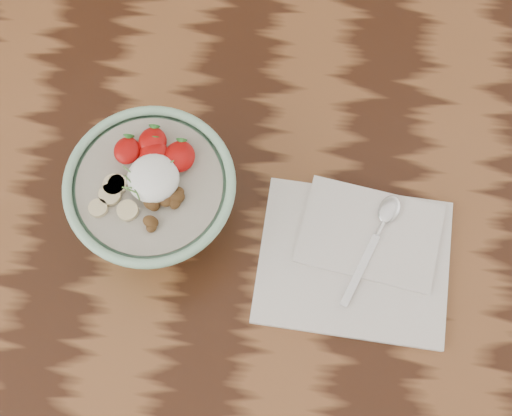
# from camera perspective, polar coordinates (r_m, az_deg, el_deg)

# --- Properties ---
(table) EXTENTS (1.60, 0.90, 0.75)m
(table) POSITION_cam_1_polar(r_m,az_deg,el_deg) (1.02, -2.77, -3.74)
(table) COLOR black
(table) RESTS_ON ground
(breakfast_bowl) EXTENTS (0.20, 0.20, 0.14)m
(breakfast_bowl) POSITION_cam_1_polar(r_m,az_deg,el_deg) (0.88, -8.15, 0.96)
(breakfast_bowl) COLOR #8DBD9B
(breakfast_bowl) RESTS_ON table
(napkin) EXTENTS (0.25, 0.21, 0.01)m
(napkin) POSITION_cam_1_polar(r_m,az_deg,el_deg) (0.92, 8.10, -3.80)
(napkin) COLOR silver
(napkin) RESTS_ON table
(spoon) EXTENTS (0.08, 0.16, 0.01)m
(spoon) POSITION_cam_1_polar(r_m,az_deg,el_deg) (0.92, 10.05, -1.30)
(spoon) COLOR silver
(spoon) RESTS_ON napkin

